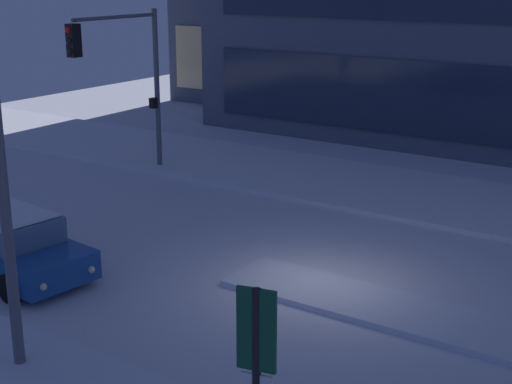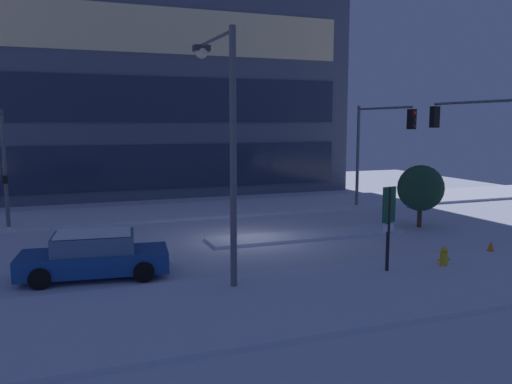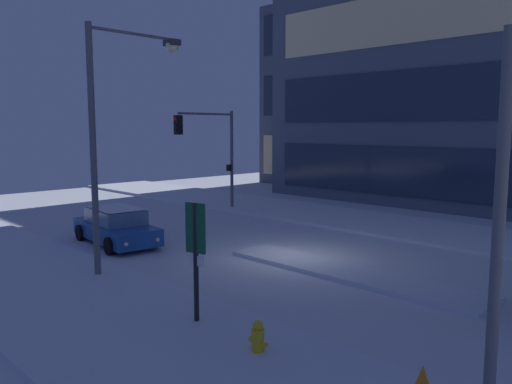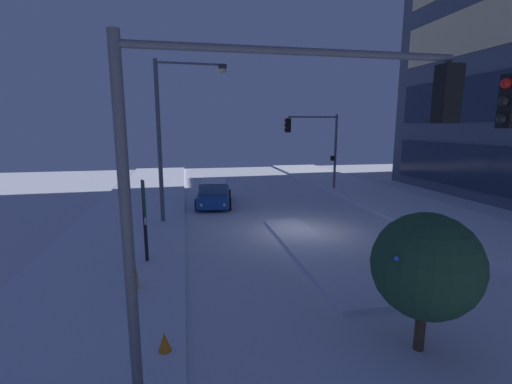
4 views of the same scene
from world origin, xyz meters
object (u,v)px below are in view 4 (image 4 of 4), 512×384
Objects in this scene: car_near at (214,193)px; construction_cone at (165,345)px; traffic_light_corner_far_left at (316,139)px; street_lamp_arched at (178,119)px; fire_hydrant at (133,281)px; decorated_tree_median at (426,266)px; traffic_light_corner_near_right at (275,151)px; parking_info_sign at (144,212)px.

car_near reaches higher than construction_cone.
street_lamp_arched is (7.23, -9.69, 1.22)m from traffic_light_corner_far_left.
fire_hydrant is (11.33, -3.24, -0.33)m from car_near.
traffic_light_corner_far_left is 1.86× the size of decorated_tree_median.
traffic_light_corner_near_right reaches higher than decorated_tree_median.
decorated_tree_median is (11.39, 5.03, -3.18)m from street_lamp_arched.
parking_info_sign is (9.13, -3.09, 1.17)m from car_near.
car_near is 11.79m from fire_hydrant.
street_lamp_arched is at bearing 36.72° from traffic_light_corner_far_left.
traffic_light_corner_far_left is 0.72× the size of street_lamp_arched.
fire_hydrant is (14.73, -11.01, -3.48)m from traffic_light_corner_far_left.
car_near is at bearing 171.23° from construction_cone.
construction_cone is (14.40, -2.22, -0.44)m from car_near.
traffic_light_corner_near_right reaches higher than car_near.
parking_info_sign reaches higher than construction_cone.
car_near is 9.71m from parking_info_sign.
traffic_light_corner_near_right reaches higher than fire_hydrant.
traffic_light_corner_far_left is at bearing 36.63° from parking_info_sign.
fire_hydrant is at bearing -121.47° from decorated_tree_median.
traffic_light_corner_far_left is at bearing 120.32° from car_near.
fire_hydrant is at bearing 124.84° from traffic_light_corner_near_right.
street_lamp_arched is 12.86m from decorated_tree_median.
traffic_light_corner_far_left is at bearing 34.55° from street_lamp_arched.
traffic_light_corner_far_left is 16.70m from parking_info_sign.
traffic_light_corner_near_right is 11.97m from street_lamp_arched.
street_lamp_arched is at bearing 178.34° from construction_cone.
traffic_light_corner_near_right is at bearing -78.77° from parking_info_sign.
street_lamp_arched is 9.86× the size of fire_hydrant.
street_lamp_arched reaches higher than decorated_tree_median.
street_lamp_arched is 2.58× the size of decorated_tree_median.
street_lamp_arched is 14.12× the size of construction_cone.
decorated_tree_median is at bearing 18.29° from car_near.
fire_hydrant is 7.61m from decorated_tree_median.
fire_hydrant is 1.43× the size of construction_cone.
traffic_light_corner_far_left is 7.13× the size of fire_hydrant.
car_near is 1.64× the size of decorated_tree_median.
street_lamp_arched reaches higher than car_near.
traffic_light_corner_near_right is 4.16m from decorated_tree_median.
traffic_light_corner_near_right reaches higher than traffic_light_corner_far_left.
parking_info_sign is at bearing 113.68° from traffic_light_corner_near_right.
car_near is 1.68× the size of parking_info_sign.
decorated_tree_median is at bearing 58.53° from fire_hydrant.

